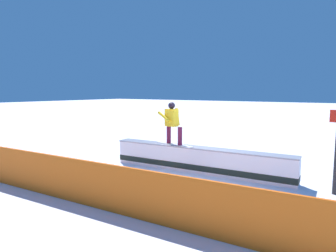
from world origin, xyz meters
name	(u,v)px	position (x,y,z in m)	size (l,w,h in m)	color
ground_plane	(198,172)	(0.00, 0.00, 0.00)	(120.00, 120.00, 0.00)	white
grind_box	(198,161)	(0.00, 0.00, 0.36)	(5.80, 0.86, 0.79)	white
snowboarder	(172,122)	(0.92, 0.04, 1.52)	(1.46, 0.56, 1.35)	silver
safety_fence	(113,189)	(0.00, 3.66, 0.50)	(11.87, 0.06, 1.01)	#F45E11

